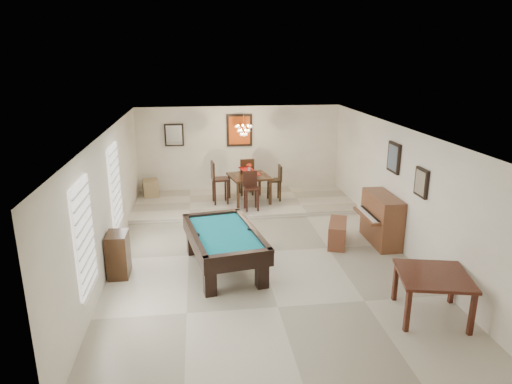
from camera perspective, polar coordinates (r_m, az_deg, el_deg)
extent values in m
cube|color=beige|center=(9.80, 0.45, -7.52)|extent=(6.00, 9.00, 0.02)
cube|color=silver|center=(13.68, -2.08, 5.26)|extent=(6.00, 0.04, 2.60)
cube|color=silver|center=(5.27, 7.29, -14.39)|extent=(6.00, 0.04, 2.60)
cube|color=silver|center=(9.43, -17.91, -0.83)|extent=(0.04, 9.00, 2.60)
cube|color=silver|center=(10.17, 17.46, 0.46)|extent=(0.04, 9.00, 2.60)
cube|color=white|center=(9.05, 0.49, 7.74)|extent=(6.00, 9.00, 0.04)
cube|color=beige|center=(12.79, -1.51, -1.29)|extent=(6.00, 2.50, 0.12)
cube|color=white|center=(7.36, -20.69, -5.20)|extent=(0.06, 1.00, 1.70)
cube|color=white|center=(9.97, -17.20, 0.75)|extent=(0.06, 1.00, 1.70)
cube|color=brown|center=(10.24, 10.15, -5.06)|extent=(0.66, 1.01, 0.52)
cube|color=black|center=(9.02, -16.83, -7.49)|extent=(0.38, 0.57, 0.85)
cube|color=#9E8356|center=(13.46, -13.04, 0.50)|extent=(0.50, 0.58, 0.46)
cube|color=#D84C14|center=(13.54, -2.09, 7.72)|extent=(0.75, 0.06, 0.95)
cube|color=white|center=(13.52, -10.20, 7.03)|extent=(0.55, 0.06, 0.65)
cube|color=slate|center=(10.28, 16.86, 4.13)|extent=(0.06, 0.55, 0.65)
cube|color=gray|center=(9.19, 19.98, 1.12)|extent=(0.06, 0.45, 0.55)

